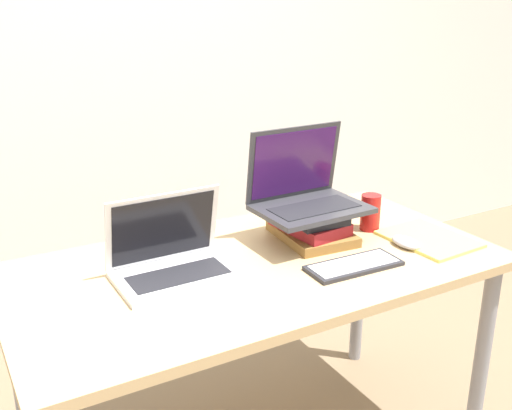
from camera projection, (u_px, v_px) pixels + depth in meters
wall_back at (109, 25)px, 2.66m from camera, size 8.00×0.05×2.70m
desk at (257, 286)px, 1.80m from camera, size 1.45×0.75×0.73m
laptop_left at (172, 260)px, 1.68m from camera, size 0.34×0.23×0.23m
book_stack at (311, 226)px, 1.93m from camera, size 0.22×0.28×0.10m
laptop_on_books at (306, 193)px, 1.91m from camera, size 0.35×0.25×0.26m
wireless_keyboard at (354, 265)px, 1.74m from camera, size 0.29×0.12×0.01m
mouse at (406, 242)px, 1.88m from camera, size 0.06×0.11×0.03m
notepad at (429, 239)px, 1.93m from camera, size 0.23×0.29×0.01m
soda_can at (370, 212)px, 2.00m from camera, size 0.07×0.07×0.12m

